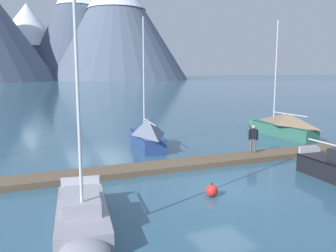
{
  "coord_description": "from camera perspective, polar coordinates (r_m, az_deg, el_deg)",
  "views": [
    {
      "loc": [
        -8.41,
        -13.03,
        5.23
      ],
      "look_at": [
        0.0,
        6.0,
        2.0
      ],
      "focal_mm": 38.09,
      "sensor_mm": 36.0,
      "label": 1
    }
  ],
  "objects": [
    {
      "name": "sailboat_far_berth",
      "position": [
        30.21,
        17.69,
        0.2
      ],
      "size": [
        1.72,
        7.41,
        9.22
      ],
      "color": "#336B56",
      "rests_on": "ground"
    },
    {
      "name": "dock",
      "position": [
        19.67,
        2.37,
        -6.17
      ],
      "size": [
        29.02,
        2.32,
        0.3
      ],
      "color": "brown",
      "rests_on": "ground"
    },
    {
      "name": "sailboat_second_berth",
      "position": [
        12.12,
        -13.52,
        -14.28
      ],
      "size": [
        2.39,
        5.8,
        8.79
      ],
      "color": "#93939E",
      "rests_on": "ground"
    },
    {
      "name": "person_on_dock",
      "position": [
        22.17,
        13.48,
        -1.74
      ],
      "size": [
        0.56,
        0.34,
        1.69
      ],
      "color": "brown",
      "rests_on": "dock"
    },
    {
      "name": "sailboat_mid_dock_port",
      "position": [
        24.56,
        -3.47,
        -1.15
      ],
      "size": [
        2.26,
        6.3,
        8.85
      ],
      "color": "navy",
      "rests_on": "ground"
    },
    {
      "name": "mountain_shoulder_ridge",
      "position": [
        248.79,
        -21.5,
        12.85
      ],
      "size": [
        69.7,
        69.7,
        47.15
      ],
      "color": "#4C566B",
      "rests_on": "ground"
    },
    {
      "name": "ground_plane",
      "position": [
        16.37,
        8.65,
        -9.91
      ],
      "size": [
        700.0,
        700.0,
        0.0
      ],
      "primitive_type": "plane",
      "color": "#335B75"
    },
    {
      "name": "mountain_east_summit",
      "position": [
        233.64,
        -14.39,
        16.01
      ],
      "size": [
        63.29,
        63.29,
        68.97
      ],
      "color": "#4C566B",
      "rests_on": "ground"
    },
    {
      "name": "mountain_rear_spur",
      "position": [
        224.68,
        -8.19,
        16.38
      ],
      "size": [
        85.46,
        85.46,
        67.75
      ],
      "color": "slate",
      "rests_on": "ground"
    },
    {
      "name": "mooring_buoy_inner_mooring",
      "position": [
        15.3,
        7.02,
        -10.21
      ],
      "size": [
        0.51,
        0.51,
        0.59
      ],
      "color": "red",
      "rests_on": "ground"
    }
  ]
}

